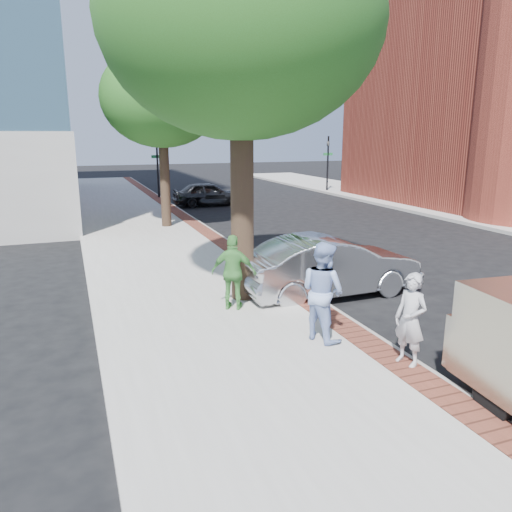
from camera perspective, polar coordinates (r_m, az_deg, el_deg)
name	(u,v)px	position (r m, az deg, el deg)	size (l,w,h in m)	color
ground	(300,328)	(10.43, 5.09, -8.20)	(120.00, 120.00, 0.00)	black
sidewalk	(160,249)	(17.35, -10.95, 0.77)	(5.00, 60.00, 0.15)	#9E9991
brick_strip	(221,242)	(17.81, -3.97, 1.59)	(0.60, 60.00, 0.01)	brown
curb	(231,244)	(17.93, -2.90, 1.42)	(0.10, 60.00, 0.15)	gray
signal_near	(157,162)	(31.18, -11.20, 10.44)	(0.70, 0.15, 3.80)	black
signal_far	(328,159)	(35.01, 8.21, 10.89)	(0.70, 0.15, 3.80)	black
tree_near	(241,21)	(11.45, -1.73, 25.25)	(6.00, 6.00, 8.51)	black
tree_far	(161,98)	(21.09, -10.76, 17.32)	(4.80, 4.80, 7.14)	black
parking_meter	(323,263)	(10.76, 7.69, -0.82)	(0.12, 0.32, 1.47)	gray
person_gray	(411,320)	(8.62, 17.24, -6.95)	(0.57, 0.38, 1.57)	#AAA9AE
person_officer	(323,291)	(9.29, 7.62, -3.99)	(0.90, 0.70, 1.86)	#92ACE2
person_green	(234,272)	(10.82, -2.58, -1.89)	(0.97, 0.40, 1.65)	#4B9744
sedan_silver	(330,266)	(12.36, 8.41, -1.15)	(1.57, 4.52, 1.49)	#ACAEB4
bg_car	(208,194)	(28.15, -5.46, 7.08)	(1.58, 3.94, 1.34)	black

